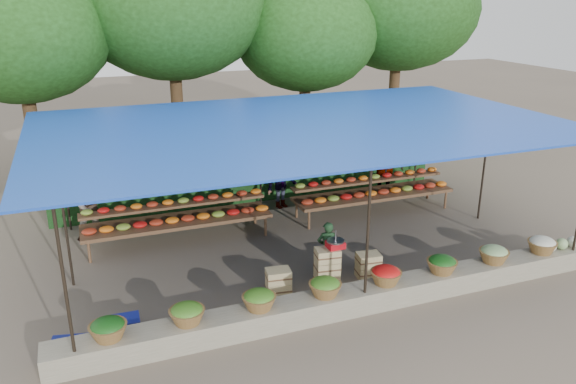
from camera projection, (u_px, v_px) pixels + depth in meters
name	position (u px, v px, depth m)	size (l,w,h in m)	color
ground	(302.00, 247.00, 12.52)	(60.00, 60.00, 0.00)	brown
stone_curb	(360.00, 298.00, 10.04)	(10.60, 0.55, 0.40)	#696654
stall_canopy	(302.00, 129.00, 11.69)	(10.80, 6.60, 2.82)	black
produce_baskets	(356.00, 281.00, 9.88)	(8.98, 0.58, 0.34)	brown
netting_backdrop	(257.00, 157.00, 14.88)	(10.60, 0.06, 2.50)	#17421A
tree_row	(241.00, 17.00, 16.48)	(16.51, 5.50, 7.12)	#3D2516
fruit_table_left	(178.00, 216.00, 12.67)	(4.21, 0.95, 0.93)	#523E20
fruit_table_right	(373.00, 190.00, 14.36)	(4.21, 0.95, 0.93)	#523E20
crate_counter	(326.00, 271.00, 10.79)	(2.39, 0.40, 0.77)	tan
weighing_scale	(335.00, 244.00, 10.67)	(0.34, 0.34, 0.36)	red
vendor_seated	(327.00, 248.00, 11.18)	(0.41, 0.27, 1.12)	#19381D
customer_left	(91.00, 205.00, 12.71)	(0.80, 0.62, 1.64)	slate
customer_mid	(282.00, 180.00, 14.62)	(0.98, 0.56, 1.51)	slate
customer_right	(384.00, 168.00, 15.23)	(1.02, 0.42, 1.74)	slate
blue_crate_front	(69.00, 350.00, 8.64)	(0.54, 0.39, 0.32)	navy
blue_crate_back	(124.00, 327.00, 9.24)	(0.53, 0.38, 0.32)	navy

